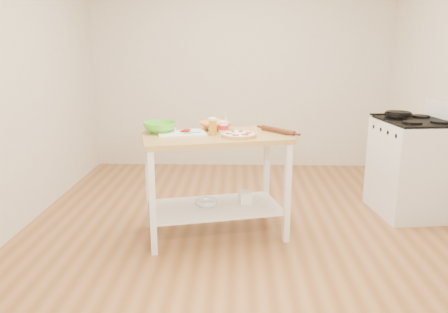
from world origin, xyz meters
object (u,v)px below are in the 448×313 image
Objects in this scene: prep_island at (215,163)px; shelf_glass_bowl at (207,203)px; pizza at (239,135)px; cutting_board at (181,133)px; beer_pint at (213,126)px; rolling_pin at (278,131)px; knife at (173,130)px; shelf_bin at (245,197)px; yogurt_tub at (223,127)px; spatula at (191,133)px; green_bowl at (160,127)px; gas_stove at (412,167)px; orange_bowl at (216,125)px; skillet at (398,114)px.

prep_island is 0.37m from shelf_glass_bowl.
pizza reaches higher than shelf_glass_bowl.
cutting_board is 3.17× the size of beer_pint.
knife is at bearing 178.81° from rolling_pin.
beer_pint is 0.72m from shelf_bin.
spatula is at bearing -164.68° from yogurt_tub.
yogurt_tub is 0.68m from shelf_glass_bowl.
spatula is 0.28m from yogurt_tub.
knife reaches higher than shelf_glass_bowl.
beer_pint is at bearing -12.17° from green_bowl.
cutting_board is at bearing 140.46° from spatula.
cutting_board reaches higher than shelf_glass_bowl.
gas_stove is 4.75× the size of knife.
cutting_board is at bearing -143.19° from orange_bowl.
green_bowl reaches higher than cutting_board.
knife reaches higher than shelf_bin.
pizza is at bearing -18.37° from prep_island.
green_bowl is at bearing 152.46° from cutting_board.
shelf_bin is (0.27, -0.16, -0.62)m from orange_bowl.
yogurt_tub is at bearing -178.25° from rolling_pin.
skillet is 2.23m from knife.
green_bowl is 0.75× the size of rolling_pin.
gas_stove is 10.35× the size of shelf_bin.
green_bowl reaches higher than orange_bowl.
yogurt_tub is at bearing -174.34° from shelf_bin.
gas_stove reaches higher than skillet.
green_bowl is 0.55m from yogurt_tub.
pizza is 1.06× the size of orange_bowl.
beer_pint is (0.46, -0.10, 0.03)m from green_bowl.
pizza reaches higher than prep_island.
prep_island is 7.21× the size of yogurt_tub.
knife is at bearing -175.24° from gas_stove.
cutting_board is 4.27× the size of shelf_bin.
green_bowl reaches higher than spatula.
spatula is at bearing -18.47° from green_bowl.
skillet is at bearing 14.41° from orange_bowl.
cutting_board is 0.36m from yogurt_tub.
knife is at bearing 163.58° from prep_island.
pizza is 1.55× the size of shelf_glass_bowl.
beer_pint is 0.75× the size of shelf_glass_bowl.
spatula is (-0.40, 0.07, -0.00)m from pizza.
green_bowl reaches higher than rolling_pin.
shelf_glass_bowl is at bearing -176.76° from prep_island.
orange_bowl reaches higher than rolling_pin.
knife is 0.88m from shelf_bin.
gas_stove is 2.07m from beer_pint.
rolling_pin is (0.55, 0.09, -0.05)m from beer_pint.
yogurt_tub is 0.67m from shelf_bin.
skillet reaches higher than pizza.
prep_island is 3.50× the size of rolling_pin.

